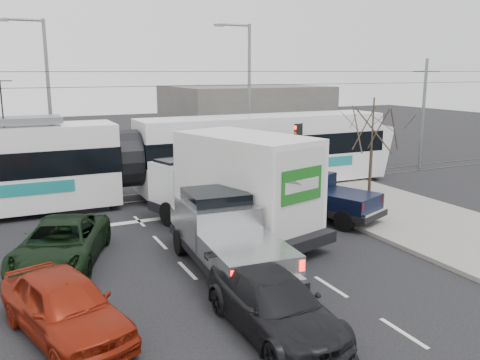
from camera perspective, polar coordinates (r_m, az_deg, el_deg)
name	(u,v)px	position (r m, az deg, el deg)	size (l,w,h in m)	color
ground	(236,262)	(17.12, -0.50, -9.20)	(120.00, 120.00, 0.00)	black
sidewalk_right	(435,225)	(22.25, 21.07, -4.76)	(6.00, 60.00, 0.15)	gray
rails	(152,196)	(26.12, -9.85, -1.81)	(60.00, 1.60, 0.03)	#33302D
building_right	(244,116)	(42.94, 0.42, 7.18)	(12.00, 10.00, 5.00)	#68635E
bare_tree	(373,130)	(22.34, 14.66, 5.49)	(2.40, 2.40, 5.00)	#47382B
traffic_signal	(299,144)	(25.02, 6.63, 4.05)	(0.44, 0.44, 3.60)	black
street_lamp_near	(247,89)	(31.75, 0.74, 10.14)	(2.38, 0.25, 9.00)	slate
street_lamp_far	(45,91)	(30.58, -21.04, 9.26)	(2.38, 0.25, 9.00)	slate
catenary	(149,120)	(25.47, -10.17, 6.67)	(60.00, 0.20, 7.00)	black
tram	(126,160)	(24.81, -12.69, 2.19)	(28.54, 3.04, 5.82)	white
silver_pickup	(224,232)	(16.34, -1.78, -5.90)	(2.70, 6.64, 2.36)	black
box_truck	(234,186)	(19.26, -0.65, -0.67)	(4.79, 8.38, 3.97)	black
navy_pickup	(315,192)	(22.17, 8.39, -1.39)	(3.78, 5.58, 2.21)	black
green_car	(61,243)	(17.68, -19.45, -6.70)	(2.44, 5.28, 1.47)	black
red_car	(65,306)	(13.09, -19.09, -13.19)	(1.84, 4.58, 1.56)	maroon
dark_car	(274,304)	(12.67, 3.82, -13.75)	(1.99, 4.89, 1.42)	black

